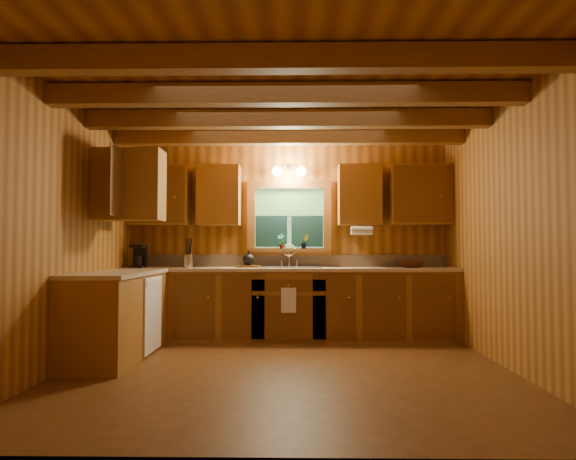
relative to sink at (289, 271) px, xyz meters
The scene contains 20 objects.
room 1.66m from the sink, 90.00° to the right, with size 4.20×4.20×4.20m.
ceiling_beams 2.29m from the sink, 90.00° to the right, with size 4.20×2.54×0.18m.
base_cabinets 0.73m from the sink, 147.14° to the right, with size 4.20×2.22×0.86m.
countertop 0.57m from the sink, 146.97° to the right, with size 4.20×2.24×0.04m.
backsplash 0.31m from the sink, 90.00° to the left, with size 4.20×0.02×0.16m, color tan.
dishwasher_panel 1.79m from the sink, 147.88° to the right, with size 0.02×0.60×0.80m, color white.
upper_cabinets 1.15m from the sink, 162.32° to the right, with size 4.19×1.77×0.78m.
window 0.72m from the sink, 90.00° to the left, with size 1.12×0.08×1.00m.
window_sill 0.34m from the sink, 90.00° to the left, with size 1.06×0.14×0.04m, color brown.
wall_sconce 1.32m from the sink, 90.00° to the left, with size 0.45×0.21×0.17m.
paper_towel_roll 1.06m from the sink, ahead, with size 0.11×0.11×0.27m, color white.
dish_towel 0.48m from the sink, 90.00° to the right, with size 0.18×0.01×0.30m, color white.
sink is the anchor object (origin of this frame).
coffee_maker 1.92m from the sink, behind, with size 0.16×0.21×0.29m.
utensil_crock 1.30m from the sink, behind, with size 0.13×0.13×0.38m.
cutting_board 0.53m from the sink, behind, with size 0.29×0.21×0.03m, color brown.
teakettle 0.55m from the sink, behind, with size 0.15×0.15×0.19m.
wicker_basket 1.57m from the sink, ahead, with size 0.36×0.36×0.09m, color #48230C.
potted_plant_left 0.44m from the sink, 118.97° to the left, with size 0.10×0.07×0.20m, color brown.
potted_plant_right 0.47m from the sink, 43.06° to the left, with size 0.10×0.08×0.18m, color brown.
Camera 1 is at (0.08, -4.59, 1.14)m, focal length 30.19 mm.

